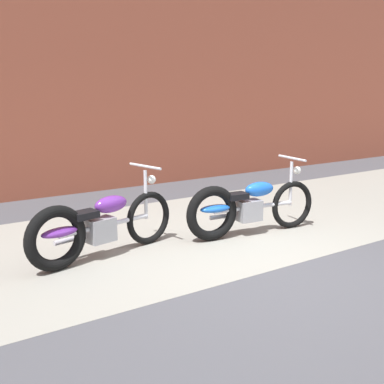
% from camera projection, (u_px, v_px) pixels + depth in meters
% --- Properties ---
extents(ground_plane, '(80.00, 80.00, 0.00)m').
position_uv_depth(ground_plane, '(275.00, 270.00, 5.12)').
color(ground_plane, '#47474C').
extents(sidewalk_slab, '(36.00, 3.50, 0.01)m').
position_uv_depth(sidewalk_slab, '(189.00, 230.00, 6.55)').
color(sidewalk_slab, gray).
rests_on(sidewalk_slab, ground).
extents(brick_building_wall, '(36.00, 0.50, 6.46)m').
position_uv_depth(brick_building_wall, '(88.00, 19.00, 8.68)').
color(brick_building_wall, brown).
rests_on(brick_building_wall, ground).
extents(motorcycle_purple, '(1.98, 0.69, 1.03)m').
position_uv_depth(motorcycle_purple, '(95.00, 226.00, 5.36)').
color(motorcycle_purple, black).
rests_on(motorcycle_purple, ground).
extents(motorcycle_blue, '(2.00, 0.61, 1.03)m').
position_uv_depth(motorcycle_blue, '(244.00, 207.00, 6.26)').
color(motorcycle_blue, black).
rests_on(motorcycle_blue, ground).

